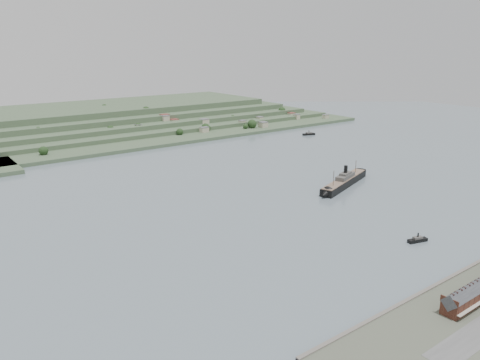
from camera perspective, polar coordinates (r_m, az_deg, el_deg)
ground at (r=357.60m, az=3.21°, el=-3.01°), size 1400.00×1400.00×0.00m
terrace_row at (r=252.71m, az=27.22°, el=-11.72°), size 55.60×9.80×11.07m
far_peninsula at (r=703.49m, az=-16.17°, el=6.92°), size 760.00×309.00×30.00m
steamship at (r=410.62m, az=12.48°, el=-0.26°), size 85.66×37.31×21.26m
tugboat at (r=311.22m, az=20.83°, el=-6.82°), size 13.65×7.03×5.94m
ferry_east at (r=640.12m, az=8.39°, el=5.59°), size 17.98×9.30×6.50m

